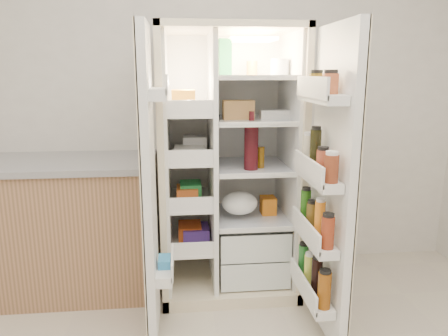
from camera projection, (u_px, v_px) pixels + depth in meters
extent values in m
cube|color=silver|center=(204.00, 94.00, 3.17)|extent=(4.00, 0.02, 2.70)
cube|color=beige|center=(223.00, 155.00, 3.22)|extent=(0.92, 0.04, 1.80)
cube|color=beige|center=(164.00, 165.00, 2.85)|extent=(0.04, 0.70, 1.80)
cube|color=beige|center=(291.00, 162.00, 2.94)|extent=(0.04, 0.70, 1.80)
cube|color=beige|center=(229.00, 29.00, 2.70)|extent=(0.92, 0.70, 0.04)
cube|color=beige|center=(228.00, 279.00, 3.09)|extent=(0.92, 0.70, 0.08)
cube|color=white|center=(224.00, 153.00, 3.18)|extent=(0.84, 0.02, 1.68)
cube|color=white|center=(168.00, 162.00, 2.85)|extent=(0.02, 0.62, 1.68)
cube|color=white|center=(287.00, 159.00, 2.93)|extent=(0.02, 0.62, 1.68)
cube|color=white|center=(212.00, 161.00, 2.88)|extent=(0.03, 0.62, 1.68)
cube|color=silver|center=(250.00, 261.00, 3.05)|extent=(0.47, 0.52, 0.19)
cube|color=silver|center=(250.00, 235.00, 3.01)|extent=(0.47, 0.52, 0.19)
cube|color=#FFD18C|center=(251.00, 40.00, 2.78)|extent=(0.30, 0.30, 0.02)
cube|color=white|center=(191.00, 240.00, 2.99)|extent=(0.28, 0.58, 0.02)
cube|color=white|center=(190.00, 200.00, 2.93)|extent=(0.28, 0.58, 0.02)
cube|color=white|center=(190.00, 157.00, 2.86)|extent=(0.28, 0.58, 0.02)
cube|color=white|center=(189.00, 113.00, 2.79)|extent=(0.28, 0.58, 0.02)
cube|color=white|center=(250.00, 216.00, 3.00)|extent=(0.49, 0.58, 0.01)
cube|color=white|center=(251.00, 166.00, 2.92)|extent=(0.49, 0.58, 0.01)
cube|color=white|center=(251.00, 120.00, 2.85)|extent=(0.49, 0.58, 0.02)
cube|color=white|center=(252.00, 77.00, 2.78)|extent=(0.49, 0.58, 0.02)
cube|color=#E95A20|center=(191.00, 232.00, 2.98)|extent=(0.16, 0.20, 0.10)
cube|color=green|center=(190.00, 190.00, 2.91)|extent=(0.14, 0.18, 0.12)
cube|color=silver|center=(189.00, 151.00, 2.85)|extent=(0.20, 0.22, 0.07)
cube|color=#C38020|center=(188.00, 100.00, 2.78)|extent=(0.15, 0.16, 0.14)
cube|color=#5D37A5|center=(191.00, 233.00, 2.98)|extent=(0.18, 0.20, 0.09)
cube|color=orange|center=(190.00, 191.00, 2.91)|extent=(0.14, 0.18, 0.10)
cube|color=white|center=(189.00, 147.00, 2.84)|extent=(0.16, 0.16, 0.12)
sphere|color=orange|center=(234.00, 274.00, 2.97)|extent=(0.07, 0.07, 0.07)
sphere|color=orange|center=(246.00, 271.00, 3.02)|extent=(0.07, 0.07, 0.07)
sphere|color=orange|center=(261.00, 273.00, 2.99)|extent=(0.07, 0.07, 0.07)
sphere|color=orange|center=(238.00, 265.00, 3.12)|extent=(0.07, 0.07, 0.07)
sphere|color=orange|center=(252.00, 266.00, 3.11)|extent=(0.07, 0.07, 0.07)
sphere|color=orange|center=(267.00, 268.00, 3.08)|extent=(0.07, 0.07, 0.07)
sphere|color=orange|center=(229.00, 269.00, 3.05)|extent=(0.07, 0.07, 0.07)
ellipsoid|color=#3A6722|center=(250.00, 232.00, 3.02)|extent=(0.26, 0.24, 0.11)
cylinder|color=#3C0D12|center=(251.00, 148.00, 2.75)|extent=(0.09, 0.09, 0.29)
cylinder|color=brown|center=(261.00, 157.00, 2.82)|extent=(0.05, 0.05, 0.14)
cube|color=#227D40|center=(225.00, 57.00, 2.72)|extent=(0.08, 0.08, 0.23)
cylinder|color=silver|center=(280.00, 67.00, 2.77)|extent=(0.12, 0.12, 0.11)
cylinder|color=#AC7427|center=(252.00, 68.00, 2.85)|extent=(0.07, 0.07, 0.10)
cube|color=silver|center=(277.00, 114.00, 2.83)|extent=(0.23, 0.09, 0.06)
cube|color=#AE7D45|center=(238.00, 110.00, 2.79)|extent=(0.20, 0.11, 0.12)
ellipsoid|color=white|center=(240.00, 208.00, 2.90)|extent=(0.24, 0.22, 0.16)
cube|color=orange|center=(268.00, 205.00, 3.01)|extent=(0.10, 0.12, 0.12)
cube|color=white|center=(149.00, 187.00, 2.31)|extent=(0.05, 0.40, 1.72)
cube|color=beige|center=(144.00, 187.00, 2.31)|extent=(0.01, 0.40, 1.72)
cube|color=white|center=(165.00, 270.00, 2.43)|extent=(0.09, 0.32, 0.06)
cube|color=white|center=(159.00, 94.00, 2.21)|extent=(0.09, 0.32, 0.06)
cube|color=#338CCC|center=(165.00, 266.00, 2.42)|extent=(0.07, 0.12, 0.10)
cube|color=white|center=(332.00, 186.00, 2.33)|extent=(0.05, 0.58, 1.72)
cube|color=beige|center=(336.00, 186.00, 2.33)|extent=(0.01, 0.58, 1.72)
cube|color=white|center=(312.00, 293.00, 2.46)|extent=(0.11, 0.50, 0.05)
cube|color=white|center=(314.00, 238.00, 2.38)|extent=(0.11, 0.50, 0.05)
cube|color=white|center=(317.00, 178.00, 2.31)|extent=(0.11, 0.50, 0.05)
cube|color=white|center=(321.00, 98.00, 2.21)|extent=(0.11, 0.50, 0.05)
cylinder|color=brown|center=(324.00, 290.00, 2.24)|extent=(0.07, 0.07, 0.20)
cylinder|color=black|center=(317.00, 277.00, 2.36)|extent=(0.06, 0.06, 0.22)
cylinder|color=#CCD848|center=(309.00, 270.00, 2.49)|extent=(0.06, 0.06, 0.18)
cylinder|color=#246E2B|center=(303.00, 260.00, 2.62)|extent=(0.06, 0.06, 0.19)
cylinder|color=maroon|center=(328.00, 232.00, 2.17)|extent=(0.07, 0.07, 0.17)
cylinder|color=orange|center=(320.00, 220.00, 2.29)|extent=(0.06, 0.06, 0.21)
cylinder|color=brown|center=(312.00, 217.00, 2.42)|extent=(0.07, 0.07, 0.16)
cylinder|color=#265E15|center=(306.00, 206.00, 2.54)|extent=(0.06, 0.06, 0.20)
cylinder|color=maroon|center=(331.00, 169.00, 2.09)|extent=(0.07, 0.07, 0.14)
cylinder|color=#A04229|center=(323.00, 163.00, 2.22)|extent=(0.07, 0.07, 0.14)
cylinder|color=black|center=(315.00, 150.00, 2.33)|extent=(0.06, 0.06, 0.23)
cylinder|color=beige|center=(308.00, 151.00, 2.47)|extent=(0.06, 0.06, 0.18)
cylinder|color=#A64D29|center=(330.00, 84.00, 2.08)|extent=(0.08, 0.08, 0.10)
cylinder|color=brown|center=(316.00, 83.00, 2.29)|extent=(0.08, 0.08, 0.10)
cube|color=#A77753|center=(63.00, 229.00, 2.94)|extent=(1.25, 0.64, 0.89)
cube|color=gray|center=(57.00, 163.00, 2.84)|extent=(1.29, 0.69, 0.04)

